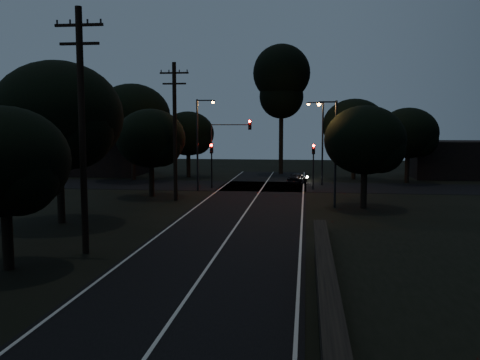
# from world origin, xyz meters

# --- Properties ---
(road_surface) EXTENTS (60.00, 70.00, 0.03)m
(road_surface) POSITION_xyz_m (0.00, 31.12, 0.01)
(road_surface) COLOR black
(road_surface) RESTS_ON ground
(utility_pole_mid) EXTENTS (2.20, 0.30, 11.00)m
(utility_pole_mid) POSITION_xyz_m (-6.00, 15.00, 5.74)
(utility_pole_mid) COLOR black
(utility_pole_mid) RESTS_ON ground
(utility_pole_far) EXTENTS (2.20, 0.30, 10.50)m
(utility_pole_far) POSITION_xyz_m (-6.00, 32.00, 5.48)
(utility_pole_far) COLOR black
(utility_pole_far) RESTS_ON ground
(tree_left_b) EXTENTS (5.21, 5.21, 6.62)m
(tree_left_b) POSITION_xyz_m (-7.82, 11.89, 4.29)
(tree_left_b) COLOR black
(tree_left_b) RESTS_ON ground
(tree_left_c) EXTENTS (7.57, 7.57, 9.56)m
(tree_left_c) POSITION_xyz_m (-10.23, 21.85, 6.18)
(tree_left_c) COLOR black
(tree_left_c) RESTS_ON ground
(tree_left_d) EXTENTS (5.59, 5.59, 7.10)m
(tree_left_d) POSITION_xyz_m (-8.30, 33.89, 4.60)
(tree_left_d) COLOR black
(tree_left_d) RESTS_ON ground
(tree_far_nw) EXTENTS (5.72, 5.72, 7.25)m
(tree_far_nw) POSITION_xyz_m (-8.80, 49.88, 4.69)
(tree_far_nw) COLOR black
(tree_far_nw) RESTS_ON ground
(tree_far_w) EXTENTS (7.86, 7.86, 10.02)m
(tree_far_w) POSITION_xyz_m (-13.72, 45.84, 6.51)
(tree_far_w) COLOR black
(tree_far_w) RESTS_ON ground
(tree_far_ne) EXTENTS (6.74, 6.74, 8.53)m
(tree_far_ne) POSITION_xyz_m (9.24, 49.86, 5.52)
(tree_far_ne) COLOR black
(tree_far_ne) RESTS_ON ground
(tree_far_e) EXTENTS (5.90, 5.90, 7.49)m
(tree_far_e) POSITION_xyz_m (14.21, 46.88, 4.85)
(tree_far_e) COLOR black
(tree_far_e) RESTS_ON ground
(tree_right_a) EXTENTS (5.64, 5.64, 7.17)m
(tree_right_a) POSITION_xyz_m (8.20, 29.89, 4.65)
(tree_right_a) COLOR black
(tree_right_a) RESTS_ON ground
(tall_pine) EXTENTS (6.63, 6.63, 15.06)m
(tall_pine) POSITION_xyz_m (1.00, 55.00, 10.86)
(tall_pine) COLOR black
(tall_pine) RESTS_ON ground
(building_left) EXTENTS (10.00, 8.00, 4.40)m
(building_left) POSITION_xyz_m (-20.00, 52.00, 2.20)
(building_left) COLOR black
(building_left) RESTS_ON ground
(building_right) EXTENTS (9.00, 7.00, 4.00)m
(building_right) POSITION_xyz_m (20.00, 53.00, 2.00)
(building_right) COLOR black
(building_right) RESTS_ON ground
(signal_left) EXTENTS (0.28, 0.35, 4.10)m
(signal_left) POSITION_xyz_m (-4.60, 39.99, 2.84)
(signal_left) COLOR black
(signal_left) RESTS_ON ground
(signal_right) EXTENTS (0.28, 0.35, 4.10)m
(signal_right) POSITION_xyz_m (4.60, 39.99, 2.84)
(signal_right) COLOR black
(signal_right) RESTS_ON ground
(signal_mast) EXTENTS (3.70, 0.35, 6.25)m
(signal_mast) POSITION_xyz_m (-2.91, 39.99, 4.34)
(signal_mast) COLOR black
(signal_mast) RESTS_ON ground
(streetlight_a) EXTENTS (1.66, 0.26, 8.00)m
(streetlight_a) POSITION_xyz_m (-5.31, 38.00, 4.64)
(streetlight_a) COLOR black
(streetlight_a) RESTS_ON ground
(streetlight_b) EXTENTS (1.66, 0.26, 8.00)m
(streetlight_b) POSITION_xyz_m (5.31, 44.00, 4.64)
(streetlight_b) COLOR black
(streetlight_b) RESTS_ON ground
(streetlight_c) EXTENTS (1.46, 0.26, 7.50)m
(streetlight_c) POSITION_xyz_m (5.83, 30.00, 4.35)
(streetlight_c) COLOR black
(streetlight_c) RESTS_ON ground
(car) EXTENTS (2.13, 3.54, 1.13)m
(car) POSITION_xyz_m (3.12, 44.39, 0.56)
(car) COLOR black
(car) RESTS_ON ground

